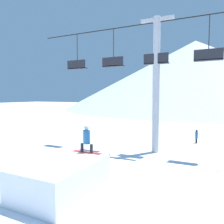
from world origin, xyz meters
TOP-DOWN VIEW (x-y plane):
  - ground_plane at (0.00, 0.00)m, footprint 220.00×220.00m
  - mountain_ridge at (0.00, 70.42)m, footprint 85.04×85.04m
  - snow_ramp at (1.22, -0.07)m, footprint 2.67×3.96m
  - snowboarder at (1.41, 1.64)m, footprint 1.56×0.34m
  - chairlift at (3.08, 8.49)m, footprint 20.39×0.52m
  - distant_skier at (5.59, 13.13)m, footprint 0.24×0.24m

SIDE VIEW (x-z plane):
  - ground_plane at x=0.00m, z-range 0.00..0.00m
  - distant_skier at x=5.59m, z-range 0.05..1.28m
  - snow_ramp at x=1.22m, z-range 0.00..1.40m
  - snowboarder at x=1.41m, z-range 1.39..2.76m
  - chairlift at x=3.08m, z-range 0.76..10.66m
  - mountain_ridge at x=0.00m, z-range 0.00..22.29m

